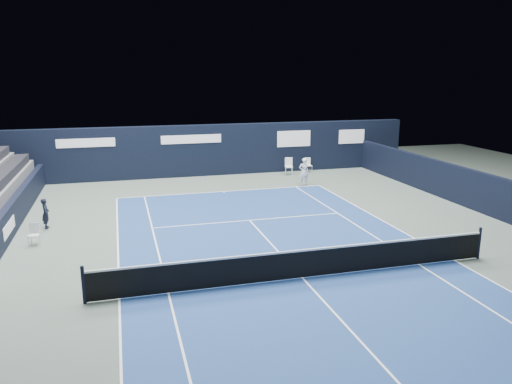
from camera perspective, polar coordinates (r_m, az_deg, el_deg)
ground at (r=17.47m, az=2.99°, el=-7.30°), size 48.00×48.00×0.00m
court_surface at (r=15.72m, az=5.33°, el=-9.77°), size 10.97×23.77×0.01m
enclosure_wall_right at (r=25.59m, az=22.88°, el=0.50°), size 0.30×22.00×1.80m
folding_chair_back_a at (r=31.02m, az=3.76°, el=3.31°), size 0.57×0.59×1.06m
folding_chair_back_b at (r=31.94m, az=5.97°, el=3.22°), size 0.41×0.40×0.91m
line_judge_chair at (r=20.14m, az=-24.04°, el=-4.25°), size 0.41×0.40×0.81m
line_judge at (r=21.96m, az=-22.90°, el=-2.27°), size 0.33×0.48×1.25m
court_markings at (r=15.72m, az=5.33°, el=-9.75°), size 11.03×23.83×0.00m
tennis_net at (r=15.53m, az=5.37°, el=-8.06°), size 12.90×0.10×1.10m
back_sponsor_wall at (r=30.77m, az=-5.58°, el=4.79°), size 26.00×0.63×3.10m
side_barrier_left at (r=20.67m, az=-26.84°, el=-3.70°), size 0.33×22.00×1.20m
tennis_player at (r=28.08m, az=5.50°, el=2.34°), size 0.60×0.82×1.55m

